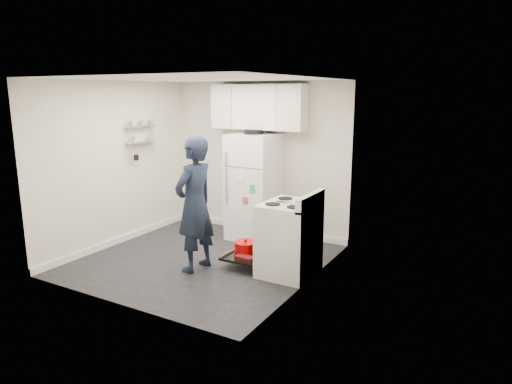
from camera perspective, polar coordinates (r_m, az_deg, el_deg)
The scene contains 7 objects.
room at distance 6.31m, azimuth -6.96°, elevation 2.05°, with size 3.21×3.21×2.51m.
electric_range at distance 5.95m, azimuth 4.07°, elevation -5.89°, with size 0.66×0.76×1.10m.
open_oven_door at distance 6.31m, azimuth -1.06°, elevation -7.36°, with size 0.55×0.70×0.24m.
refrigerator at distance 7.31m, azimuth -0.28°, elevation 0.71°, with size 0.72×0.74×1.76m.
upper_cabinets at distance 7.32m, azimuth 0.31°, elevation 10.59°, with size 1.60×0.33×0.70m, color silver.
wall_shelf_rack at distance 7.55m, azimuth -14.15°, elevation 7.04°, with size 0.14×0.60×0.61m.
person at distance 6.01m, azimuth -7.67°, elevation -1.55°, with size 0.65×0.43×1.79m, color #151E30.
Camera 1 is at (3.68, -4.96, 2.33)m, focal length 32.00 mm.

